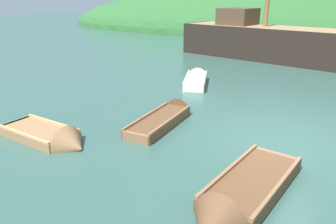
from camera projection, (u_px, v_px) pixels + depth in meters
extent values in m
plane|color=#33564C|center=(278.00, 143.00, 9.48)|extent=(120.00, 120.00, 0.00)
ellipsoid|color=#2D602D|center=(237.00, 28.00, 42.21)|extent=(48.10, 22.99, 9.58)
cube|color=black|center=(298.00, 52.00, 20.57)|extent=(16.01, 7.32, 2.89)
cube|color=#997A51|center=(301.00, 29.00, 20.10)|extent=(15.34, 6.90, 0.10)
cube|color=#4C3828|center=(238.00, 16.00, 22.57)|extent=(2.73, 2.80, 1.10)
cube|color=beige|center=(195.00, 83.00, 15.47)|extent=(1.62, 2.82, 0.49)
cone|color=beige|center=(198.00, 75.00, 17.02)|extent=(1.03, 0.89, 0.89)
cube|color=white|center=(193.00, 88.00, 14.26)|extent=(0.84, 0.34, 0.34)
cube|color=white|center=(196.00, 77.00, 15.85)|extent=(0.87, 0.41, 0.05)
cube|color=white|center=(195.00, 81.00, 14.98)|extent=(0.87, 0.41, 0.05)
cube|color=white|center=(205.00, 77.00, 15.32)|extent=(0.79, 2.54, 0.07)
cube|color=white|center=(187.00, 77.00, 15.45)|extent=(0.79, 2.54, 0.07)
cube|color=brown|center=(253.00, 185.00, 7.20)|extent=(1.81, 3.16, 0.42)
cube|color=#8E6242|center=(276.00, 158.00, 8.26)|extent=(1.09, 0.35, 0.30)
cube|color=#8E6242|center=(243.00, 190.00, 6.76)|extent=(1.13, 0.41, 0.05)
cube|color=#8E6242|center=(262.00, 170.00, 7.54)|extent=(1.13, 0.41, 0.05)
cube|color=#8E6242|center=(230.00, 168.00, 7.44)|extent=(0.68, 2.86, 0.07)
cube|color=#8E6242|center=(279.00, 184.00, 6.80)|extent=(0.68, 2.86, 0.07)
cube|color=brown|center=(159.00, 124.00, 10.67)|extent=(1.07, 2.93, 0.40)
cone|color=brown|center=(182.00, 108.00, 12.18)|extent=(0.94, 0.75, 0.91)
cube|color=#8E6242|center=(136.00, 138.00, 9.47)|extent=(0.87, 0.15, 0.28)
cube|color=#8E6242|center=(166.00, 115.00, 11.04)|extent=(0.89, 0.21, 0.05)
cube|color=#8E6242|center=(151.00, 125.00, 10.19)|extent=(0.89, 0.21, 0.05)
cube|color=#8E6242|center=(171.00, 119.00, 10.40)|extent=(0.18, 2.84, 0.07)
cube|color=#8E6242|center=(147.00, 115.00, 10.78)|extent=(0.18, 2.84, 0.07)
cube|color=#9E7047|center=(39.00, 135.00, 9.87)|extent=(2.58, 1.49, 0.38)
cone|color=#9E7047|center=(74.00, 147.00, 9.08)|extent=(0.77, 1.17, 1.09)
cube|color=tan|center=(16.00, 125.00, 10.45)|extent=(0.27, 1.04, 0.27)
cube|color=tan|center=(48.00, 134.00, 9.60)|extent=(0.33, 1.07, 0.05)
cube|color=tan|center=(30.00, 128.00, 10.04)|extent=(0.33, 1.07, 0.05)
cube|color=tan|center=(22.00, 134.00, 9.37)|extent=(2.38, 0.42, 0.07)
cube|color=tan|center=(53.00, 122.00, 10.21)|extent=(2.38, 0.42, 0.07)
sphere|color=red|center=(195.00, 75.00, 17.40)|extent=(0.31, 0.31, 0.31)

